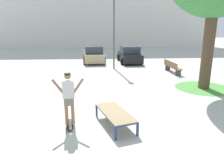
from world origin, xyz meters
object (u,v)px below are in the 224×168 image
skateboard (70,124)px  car_tan (94,55)px  skater (69,95)px  light_post (114,18)px  park_bench (172,67)px  car_black (129,55)px  skate_box (115,113)px

skateboard → car_tan: car_tan is taller
skater → light_post: (2.15, 9.94, 2.75)m
skater → park_bench: skater is taller
skateboard → car_black: 13.49m
park_bench → light_post: light_post is taller
skateboard → park_bench: park_bench is taller
skate_box → car_tan: size_ratio=0.48×
car_tan → light_post: 4.85m
skater → light_post: 10.53m
skate_box → park_bench: bearing=59.7°
light_post → park_bench: bearing=-24.9°
car_tan → light_post: light_post is taller
skateboard → park_bench: (6.15, 8.08, 0.37)m
skater → car_tan: 13.28m
skate_box → skateboard: bearing=-178.3°
park_bench → skate_box: bearing=-120.3°
light_post → skater: bearing=-102.2°
skater → park_bench: size_ratio=0.70×
car_tan → car_black: size_ratio=1.01×
car_tan → car_black: same height
skate_box → car_tan: bearing=94.0°
car_tan → car_black: bearing=-6.0°
car_tan → car_black: (3.28, -0.34, 0.00)m
skater → light_post: size_ratio=0.29×
skate_box → park_bench: park_bench is taller
car_black → park_bench: 5.39m
skater → car_black: bearing=73.6°
car_tan → car_black: 3.29m
skate_box → car_tan: car_tan is taller
car_tan → park_bench: bearing=-42.7°
park_bench → light_post: bearing=155.1°
skateboard → park_bench: bearing=52.7°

